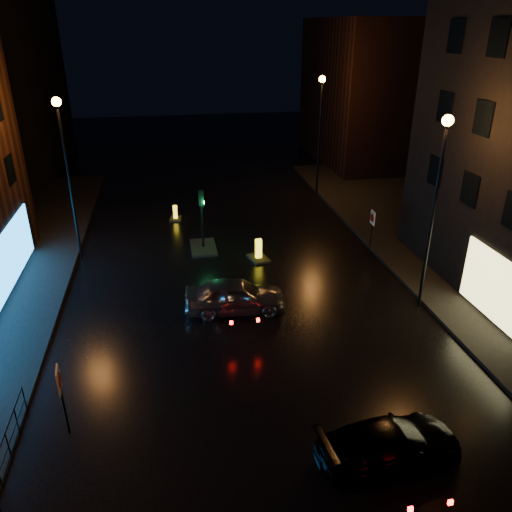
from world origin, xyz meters
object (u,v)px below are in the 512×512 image
object	(u,v)px
traffic_signal	(203,240)
road_sign_right	(372,221)
bollard_near	(259,255)
road_sign_left	(60,386)
bollard_far	(176,216)
silver_hatchback	(235,296)
dark_sedan	(390,443)

from	to	relation	value
traffic_signal	road_sign_right	distance (m)	9.39
bollard_near	road_sign_left	xyz separation A→B (m)	(-8.09, -11.28, 1.57)
bollard_far	road_sign_left	bearing A→B (deg)	-93.80
traffic_signal	bollard_near	size ratio (longest dim) A/B	2.29
silver_hatchback	dark_sedan	bearing A→B (deg)	-155.66
dark_sedan	road_sign_right	bearing A→B (deg)	-25.98
traffic_signal	bollard_far	world-z (taller)	traffic_signal
road_sign_left	silver_hatchback	bearing A→B (deg)	38.64
bollard_far	road_sign_right	bearing A→B (deg)	-25.03
dark_sedan	bollard_near	xyz separation A→B (m)	(-1.17, 14.03, -0.37)
road_sign_left	road_sign_right	distance (m)	18.28
traffic_signal	bollard_far	xyz separation A→B (m)	(-1.36, 4.93, -0.29)
bollard_near	bollard_far	distance (m)	8.05
bollard_far	road_sign_left	xyz separation A→B (m)	(-3.94, -18.17, 1.62)
silver_hatchback	road_sign_left	bearing A→B (deg)	140.90
bollard_far	road_sign_left	world-z (taller)	road_sign_left
dark_sedan	bollard_far	distance (m)	21.60
road_sign_right	road_sign_left	bearing A→B (deg)	40.11
dark_sedan	bollard_far	bearing A→B (deg)	8.41
silver_hatchback	road_sign_right	xyz separation A→B (m)	(8.28, 4.98, 1.01)
silver_hatchback	dark_sedan	size ratio (longest dim) A/B	1.01
dark_sedan	bollard_near	bearing A→B (deg)	-1.11
traffic_signal	dark_sedan	xyz separation A→B (m)	(3.96, -16.00, 0.12)
silver_hatchback	bollard_far	bearing A→B (deg)	15.48
dark_sedan	road_sign_right	world-z (taller)	road_sign_right
dark_sedan	bollard_far	xyz separation A→B (m)	(-5.32, 20.93, -0.42)
bollard_near	road_sign_right	size ratio (longest dim) A/B	0.64
dark_sedan	road_sign_left	distance (m)	9.73
bollard_near	road_sign_right	xyz separation A→B (m)	(6.30, -0.01, 1.50)
traffic_signal	silver_hatchback	bearing A→B (deg)	-83.34
silver_hatchback	road_sign_right	bearing A→B (deg)	-53.83
road_sign_left	road_sign_right	bearing A→B (deg)	30.91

